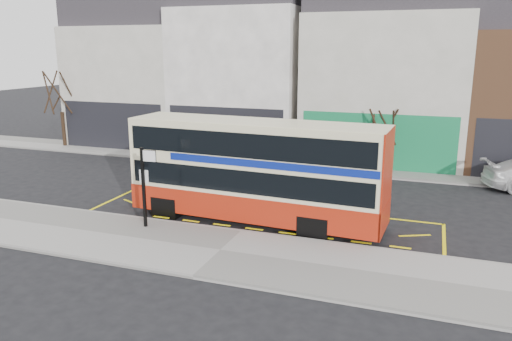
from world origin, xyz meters
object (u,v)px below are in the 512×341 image
at_px(street_tree_left, 59,81).
at_px(bus_stop_post, 145,180).
at_px(car_grey, 263,159).
at_px(car_silver, 178,151).
at_px(double_decker_bus, 256,170).
at_px(street_tree_right, 384,118).

bearing_deg(street_tree_left, bus_stop_post, -40.92).
bearing_deg(car_grey, street_tree_left, 66.00).
distance_m(bus_stop_post, car_silver, 11.25).
relative_size(double_decker_bus, street_tree_right, 2.24).
height_order(double_decker_bus, street_tree_right, street_tree_right).
xyz_separation_m(double_decker_bus, car_grey, (-2.53, 8.24, -1.45)).
bearing_deg(street_tree_right, double_decker_bus, -111.27).
xyz_separation_m(car_silver, street_tree_left, (-9.63, 1.73, 3.78)).
distance_m(double_decker_bus, car_silver, 11.31).
xyz_separation_m(bus_stop_post, street_tree_right, (7.27, 11.87, 1.09)).
bearing_deg(car_silver, street_tree_left, 92.56).
bearing_deg(bus_stop_post, street_tree_right, 55.52).
height_order(car_grey, street_tree_left, street_tree_left).
bearing_deg(double_decker_bus, car_grey, 110.08).
height_order(car_silver, street_tree_right, street_tree_right).
distance_m(car_silver, street_tree_right, 11.88).
distance_m(street_tree_left, street_tree_right, 21.23).
distance_m(car_grey, street_tree_left, 15.48).
relative_size(car_silver, car_grey, 1.09).
bearing_deg(street_tree_right, car_silver, -172.39).
relative_size(bus_stop_post, car_silver, 0.71).
distance_m(bus_stop_post, street_tree_left, 18.58).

